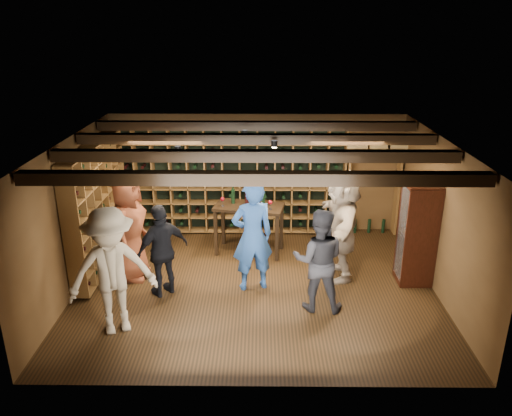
{
  "coord_description": "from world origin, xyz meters",
  "views": [
    {
      "loc": [
        0.08,
        -7.51,
        4.25
      ],
      "look_at": [
        0.01,
        0.2,
        1.35
      ],
      "focal_mm": 35.0,
      "sensor_mm": 36.0,
      "label": 1
    }
  ],
  "objects_px": {
    "man_grey_suit": "(319,260)",
    "tasting_table": "(249,212)",
    "guest_khaki": "(112,272)",
    "display_cabinet": "(417,236)",
    "man_blue_shirt": "(252,236)",
    "guest_red_floral": "(129,228)",
    "guest_beige": "(342,225)",
    "guest_woman_black": "(163,250)"
  },
  "relations": [
    {
      "from": "man_blue_shirt",
      "to": "guest_khaki",
      "type": "height_order",
      "value": "guest_khaki"
    },
    {
      "from": "guest_woman_black",
      "to": "man_blue_shirt",
      "type": "bearing_deg",
      "value": 148.14
    },
    {
      "from": "guest_woman_black",
      "to": "guest_beige",
      "type": "xyz_separation_m",
      "value": [
        2.98,
        0.66,
        0.19
      ]
    },
    {
      "from": "man_grey_suit",
      "to": "guest_khaki",
      "type": "bearing_deg",
      "value": 18.74
    },
    {
      "from": "display_cabinet",
      "to": "guest_woman_black",
      "type": "height_order",
      "value": "display_cabinet"
    },
    {
      "from": "guest_khaki",
      "to": "man_blue_shirt",
      "type": "bearing_deg",
      "value": 10.83
    },
    {
      "from": "man_blue_shirt",
      "to": "tasting_table",
      "type": "xyz_separation_m",
      "value": [
        -0.09,
        1.38,
        -0.1
      ]
    },
    {
      "from": "tasting_table",
      "to": "man_blue_shirt",
      "type": "bearing_deg",
      "value": -75.29
    },
    {
      "from": "display_cabinet",
      "to": "tasting_table",
      "type": "height_order",
      "value": "display_cabinet"
    },
    {
      "from": "man_blue_shirt",
      "to": "guest_beige",
      "type": "relative_size",
      "value": 0.97
    },
    {
      "from": "man_grey_suit",
      "to": "guest_khaki",
      "type": "xyz_separation_m",
      "value": [
        -2.97,
        -0.63,
        0.12
      ]
    },
    {
      "from": "guest_red_floral",
      "to": "tasting_table",
      "type": "height_order",
      "value": "guest_red_floral"
    },
    {
      "from": "man_grey_suit",
      "to": "guest_beige",
      "type": "height_order",
      "value": "guest_beige"
    },
    {
      "from": "display_cabinet",
      "to": "guest_khaki",
      "type": "distance_m",
      "value": 4.95
    },
    {
      "from": "tasting_table",
      "to": "display_cabinet",
      "type": "bearing_deg",
      "value": -10.73
    },
    {
      "from": "man_grey_suit",
      "to": "guest_red_floral",
      "type": "distance_m",
      "value": 3.28
    },
    {
      "from": "guest_beige",
      "to": "tasting_table",
      "type": "bearing_deg",
      "value": -118.01
    },
    {
      "from": "guest_woman_black",
      "to": "guest_khaki",
      "type": "height_order",
      "value": "guest_khaki"
    },
    {
      "from": "guest_beige",
      "to": "man_blue_shirt",
      "type": "bearing_deg",
      "value": -71.96
    },
    {
      "from": "display_cabinet",
      "to": "man_blue_shirt",
      "type": "relative_size",
      "value": 0.92
    },
    {
      "from": "display_cabinet",
      "to": "guest_woman_black",
      "type": "xyz_separation_m",
      "value": [
        -4.21,
        -0.45,
        -0.07
      ]
    },
    {
      "from": "man_grey_suit",
      "to": "man_blue_shirt",
      "type": "bearing_deg",
      "value": -24.81
    },
    {
      "from": "guest_red_floral",
      "to": "tasting_table",
      "type": "bearing_deg",
      "value": -56.92
    },
    {
      "from": "guest_red_floral",
      "to": "tasting_table",
      "type": "relative_size",
      "value": 1.36
    },
    {
      "from": "guest_beige",
      "to": "guest_khaki",
      "type": "bearing_deg",
      "value": -62.1
    },
    {
      "from": "man_grey_suit",
      "to": "guest_beige",
      "type": "distance_m",
      "value": 1.2
    },
    {
      "from": "display_cabinet",
      "to": "guest_red_floral",
      "type": "xyz_separation_m",
      "value": [
        -4.87,
        0.11,
        0.09
      ]
    },
    {
      "from": "man_grey_suit",
      "to": "guest_red_floral",
      "type": "xyz_separation_m",
      "value": [
        -3.13,
        0.98,
        0.11
      ]
    },
    {
      "from": "man_grey_suit",
      "to": "tasting_table",
      "type": "relative_size",
      "value": 1.19
    },
    {
      "from": "man_blue_shirt",
      "to": "tasting_table",
      "type": "height_order",
      "value": "man_blue_shirt"
    },
    {
      "from": "man_blue_shirt",
      "to": "guest_beige",
      "type": "bearing_deg",
      "value": -179.62
    },
    {
      "from": "tasting_table",
      "to": "guest_red_floral",
      "type": "bearing_deg",
      "value": -141.98
    },
    {
      "from": "man_blue_shirt",
      "to": "man_grey_suit",
      "type": "relative_size",
      "value": 1.14
    },
    {
      "from": "man_blue_shirt",
      "to": "guest_beige",
      "type": "xyz_separation_m",
      "value": [
        1.54,
        0.45,
        0.03
      ]
    },
    {
      "from": "display_cabinet",
      "to": "tasting_table",
      "type": "xyz_separation_m",
      "value": [
        -2.86,
        1.14,
        -0.01
      ]
    },
    {
      "from": "man_blue_shirt",
      "to": "guest_khaki",
      "type": "distance_m",
      "value": 2.32
    },
    {
      "from": "display_cabinet",
      "to": "man_blue_shirt",
      "type": "bearing_deg",
      "value": -175.06
    },
    {
      "from": "man_grey_suit",
      "to": "tasting_table",
      "type": "distance_m",
      "value": 2.29
    },
    {
      "from": "man_blue_shirt",
      "to": "man_grey_suit",
      "type": "bearing_deg",
      "value": 132.64
    },
    {
      "from": "guest_khaki",
      "to": "tasting_table",
      "type": "relative_size",
      "value": 1.37
    },
    {
      "from": "guest_woman_black",
      "to": "tasting_table",
      "type": "xyz_separation_m",
      "value": [
        1.36,
        1.59,
        0.07
      ]
    },
    {
      "from": "display_cabinet",
      "to": "guest_beige",
      "type": "distance_m",
      "value": 1.25
    }
  ]
}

